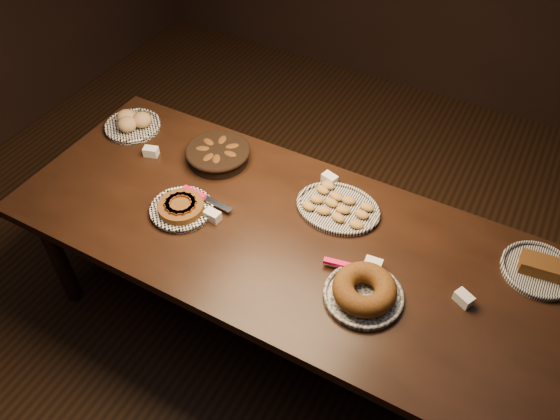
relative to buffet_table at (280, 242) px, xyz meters
The scene contains 9 objects.
ground 0.68m from the buffet_table, ahead, with size 5.00×5.00×0.00m, color black.
buffet_table is the anchor object (origin of this frame).
apple_tart_plate 0.46m from the buffet_table, 166.35° to the right, with size 0.35×0.28×0.06m.
madeleine_platter 0.30m from the buffet_table, 54.54° to the left, with size 0.38×0.31×0.04m.
bundt_cake_plate 0.49m from the buffet_table, 18.35° to the right, with size 0.37×0.32×0.10m.
croissant_basket 0.56m from the buffet_table, 151.62° to the left, with size 0.33×0.33×0.08m.
bread_roll_plate 1.06m from the buffet_table, 165.53° to the left, with size 0.29×0.29×0.09m.
loaf_plate 1.07m from the buffet_table, 16.57° to the left, with size 0.30×0.30×0.07m.
tent_cards 0.14m from the buffet_table, 67.14° to the left, with size 1.67×0.52×0.04m.
Camera 1 is at (0.76, -1.38, 2.50)m, focal length 35.00 mm.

